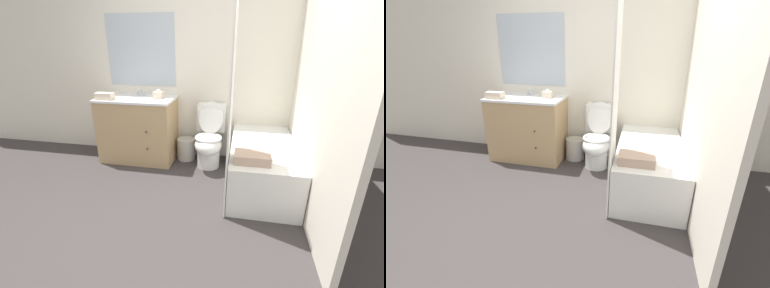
% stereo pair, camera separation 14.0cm
% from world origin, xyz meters
% --- Properties ---
extents(ground_plane, '(14.00, 14.00, 0.00)m').
position_xyz_m(ground_plane, '(0.00, 0.00, 0.00)').
color(ground_plane, '#383333').
extents(wall_back, '(8.00, 0.06, 2.50)m').
position_xyz_m(wall_back, '(-0.01, 1.70, 1.25)').
color(wall_back, silver).
rests_on(wall_back, ground_plane).
extents(wall_right, '(0.05, 2.67, 2.50)m').
position_xyz_m(wall_right, '(1.31, 0.84, 1.25)').
color(wall_right, silver).
rests_on(wall_right, ground_plane).
extents(vanity_cabinet, '(1.03, 0.61, 0.89)m').
position_xyz_m(vanity_cabinet, '(-0.77, 1.38, 0.45)').
color(vanity_cabinet, tan).
rests_on(vanity_cabinet, ground_plane).
extents(sink_faucet, '(0.14, 0.12, 0.12)m').
position_xyz_m(sink_faucet, '(-0.77, 1.56, 0.92)').
color(sink_faucet, silver).
rests_on(sink_faucet, vanity_cabinet).
extents(toilet, '(0.38, 0.64, 0.86)m').
position_xyz_m(toilet, '(0.24, 1.35, 0.38)').
color(toilet, white).
rests_on(toilet, ground_plane).
extents(bathtub, '(0.72, 1.43, 0.51)m').
position_xyz_m(bathtub, '(0.91, 0.96, 0.26)').
color(bathtub, white).
rests_on(bathtub, ground_plane).
extents(shower_curtain, '(0.01, 0.43, 1.95)m').
position_xyz_m(shower_curtain, '(0.54, 0.43, 0.98)').
color(shower_curtain, white).
rests_on(shower_curtain, ground_plane).
extents(wastebasket, '(0.26, 0.26, 0.31)m').
position_xyz_m(wastebasket, '(-0.10, 1.48, 0.15)').
color(wastebasket, '#B7B2A8').
rests_on(wastebasket, ground_plane).
extents(tissue_box, '(0.13, 0.12, 0.11)m').
position_xyz_m(tissue_box, '(-0.46, 1.42, 0.94)').
color(tissue_box, beige).
rests_on(tissue_box, vanity_cabinet).
extents(hand_towel_folded, '(0.23, 0.12, 0.09)m').
position_xyz_m(hand_towel_folded, '(-1.13, 1.20, 0.93)').
color(hand_towel_folded, beige).
rests_on(hand_towel_folded, vanity_cabinet).
extents(bath_towel_folded, '(0.35, 0.23, 0.09)m').
position_xyz_m(bath_towel_folded, '(0.77, 0.47, 0.56)').
color(bath_towel_folded, tan).
rests_on(bath_towel_folded, bathtub).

